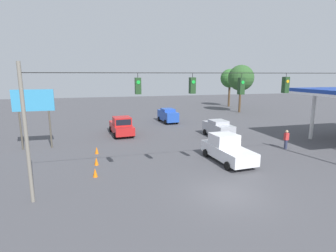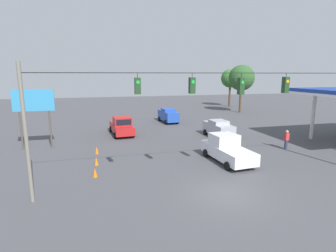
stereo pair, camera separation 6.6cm
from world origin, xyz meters
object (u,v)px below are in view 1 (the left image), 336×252
(pedestrian, at_px, (286,139))
(tree_horizon_left, at_px, (230,79))
(sedan_blue_oncoming_deep, at_px, (168,115))
(roadside_billboard, at_px, (33,106))
(pickup_truck_white_crossing_near, at_px, (227,149))
(tree_horizon_right, at_px, (241,78))
(overhead_signal_span, at_px, (218,107))
(traffic_cone_third, at_px, (97,150))
(traffic_cone_nearest, at_px, (95,173))
(pickup_truck_red_withflow_far, at_px, (121,126))
(sedan_silver_oncoming_far, at_px, (218,128))
(traffic_cone_second, at_px, (96,161))

(pedestrian, distance_m, tree_horizon_left, 33.48)
(sedan_blue_oncoming_deep, relative_size, roadside_billboard, 0.86)
(pickup_truck_white_crossing_near, relative_size, tree_horizon_right, 0.63)
(overhead_signal_span, height_order, traffic_cone_third, overhead_signal_span)
(overhead_signal_span, relative_size, traffic_cone_nearest, 34.73)
(pedestrian, xyz_separation_m, tree_horizon_right, (-8.21, -22.73, 5.29))
(pickup_truck_red_withflow_far, distance_m, sedan_blue_oncoming_deep, 9.54)
(tree_horizon_left, bearing_deg, sedan_silver_oncoming_far, 60.08)
(pedestrian, xyz_separation_m, tree_horizon_left, (-10.59, -31.35, 5.07))
(pickup_truck_white_crossing_near, height_order, pedestrian, pickup_truck_white_crossing_near)
(roadside_billboard, xyz_separation_m, tree_horizon_left, (-32.94, -25.39, 1.95))
(pickup_truck_red_withflow_far, distance_m, sedan_silver_oncoming_far, 10.94)
(roadside_billboard, height_order, tree_horizon_left, tree_horizon_left)
(overhead_signal_span, height_order, sedan_silver_oncoming_far, overhead_signal_span)
(sedan_silver_oncoming_far, bearing_deg, pickup_truck_red_withflow_far, -21.18)
(pickup_truck_red_withflow_far, height_order, traffic_cone_nearest, pickup_truck_red_withflow_far)
(overhead_signal_span, xyz_separation_m, pedestrian, (-9.58, -5.32, -3.94))
(pickup_truck_red_withflow_far, bearing_deg, traffic_cone_second, 74.51)
(tree_horizon_left, bearing_deg, traffic_cone_nearest, 50.78)
(pickup_truck_red_withflow_far, bearing_deg, traffic_cone_nearest, 77.11)
(tree_horizon_left, height_order, tree_horizon_right, tree_horizon_right)
(roadside_billboard, distance_m, tree_horizon_left, 41.63)
(traffic_cone_nearest, bearing_deg, pickup_truck_red_withflow_far, -102.89)
(traffic_cone_third, bearing_deg, roadside_billboard, -29.93)
(traffic_cone_nearest, bearing_deg, overhead_signal_span, 159.78)
(traffic_cone_third, height_order, pedestrian, pedestrian)
(traffic_cone_third, bearing_deg, pedestrian, 170.37)
(pickup_truck_white_crossing_near, relative_size, tree_horizon_left, 0.67)
(traffic_cone_nearest, distance_m, traffic_cone_third, 5.44)
(tree_horizon_left, bearing_deg, roadside_billboard, 37.63)
(overhead_signal_span, relative_size, pickup_truck_white_crossing_near, 4.02)
(pickup_truck_red_withflow_far, height_order, roadside_billboard, roadside_billboard)
(overhead_signal_span, bearing_deg, traffic_cone_second, -34.89)
(overhead_signal_span, height_order, tree_horizon_left, tree_horizon_left)
(traffic_cone_nearest, height_order, roadside_billboard, roadside_billboard)
(pickup_truck_white_crossing_near, bearing_deg, sedan_blue_oncoming_deep, -89.67)
(pickup_truck_red_withflow_far, height_order, tree_horizon_left, tree_horizon_left)
(sedan_silver_oncoming_far, xyz_separation_m, tree_horizon_right, (-12.25, -16.80, 5.20))
(sedan_blue_oncoming_deep, distance_m, tree_horizon_right, 17.40)
(sedan_silver_oncoming_far, xyz_separation_m, traffic_cone_nearest, (13.05, 8.49, -0.67))
(overhead_signal_span, xyz_separation_m, pickup_truck_white_crossing_near, (-2.61, -3.54, -3.86))
(overhead_signal_span, relative_size, tree_horizon_left, 2.70)
(pickup_truck_red_withflow_far, distance_m, roadside_billboard, 9.51)
(sedan_blue_oncoming_deep, bearing_deg, traffic_cone_nearest, 61.88)
(overhead_signal_span, xyz_separation_m, sedan_blue_oncoming_deep, (-2.51, -21.50, -3.79))
(pickup_truck_red_withflow_far, bearing_deg, overhead_signal_span, 107.02)
(overhead_signal_span, height_order, tree_horizon_right, tree_horizon_right)
(traffic_cone_nearest, distance_m, tree_horizon_left, 44.13)
(sedan_silver_oncoming_far, xyz_separation_m, traffic_cone_second, (12.98, 6.07, -0.67))
(sedan_blue_oncoming_deep, height_order, tree_horizon_right, tree_horizon_right)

